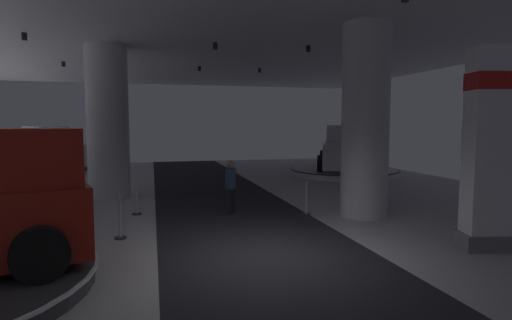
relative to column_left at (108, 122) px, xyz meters
The scene contains 12 objects.
ground 9.26m from the column_left, 64.52° to the right, with size 24.00×44.00×0.06m.
column_left is the anchor object (origin of this frame).
column_right 9.10m from the column_left, 34.71° to the right, with size 1.34×1.34×5.50m.
brand_sign_pylon 12.18m from the column_left, 45.60° to the right, with size 1.38×0.91×4.26m.
display_platform_deep_left 10.56m from the column_left, 109.02° to the left, with size 5.68×5.68×0.26m.
pickup_truck_deep_left 10.63m from the column_left, 109.84° to the left, with size 5.31×5.15×2.30m.
display_platform_far_right 12.24m from the column_left, 18.46° to the left, with size 5.68×5.68×0.34m.
pickup_truck_far_right 12.28m from the column_left, 19.54° to the left, with size 4.33×5.69×2.30m.
visitor_walking_near 5.73m from the column_left, 45.59° to the right, with size 0.32×0.32×1.59m.
stanchion_a 4.23m from the column_left, 72.33° to the right, with size 0.28×0.28×1.01m.
stanchion_b 6.42m from the column_left, 82.44° to the right, with size 0.28×0.28×1.01m.
stanchion_c 7.88m from the column_left, 37.85° to the right, with size 0.28×0.28×1.01m.
Camera 1 is at (-2.25, -7.71, 2.66)m, focal length 28.44 mm.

